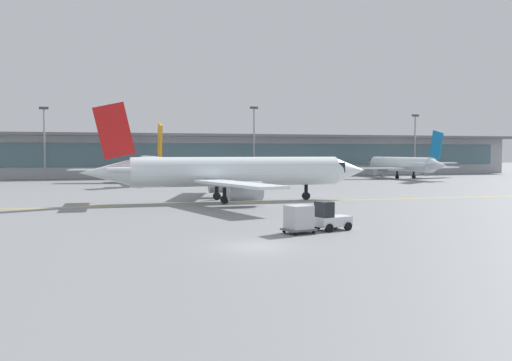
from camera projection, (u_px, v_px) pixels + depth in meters
The scene contains 11 objects.
ground_plane at pixel (257, 246), 31.85m from camera, with size 400.00×400.00×0.00m, color gray.
taxiway_centreline_stripe at pixel (242, 203), 58.89m from camera, with size 110.00×0.36×0.01m, color yellow.
terminal_concourse at pixel (144, 155), 119.73m from camera, with size 192.78×11.00×9.60m.
gate_airplane_1 at pixel (151, 165), 100.09m from camera, with size 29.49×31.70×10.51m.
gate_airplane_2 at pixel (402, 164), 113.16m from camera, with size 27.44×29.47×9.77m.
taxiing_regional_jet at pixel (234, 172), 60.53m from camera, with size 33.02×30.78×10.96m.
baggage_tug at pixel (330, 218), 38.28m from camera, with size 2.87×2.15×2.10m.
cargo_dolly_lead at pixel (299, 218), 36.88m from camera, with size 2.44×2.08×1.94m.
apron_light_mast_1 at pixel (44, 140), 106.44m from camera, with size 1.80×0.36×14.54m.
apron_light_mast_2 at pixel (254, 139), 118.51m from camera, with size 1.80×0.36×15.59m.
apron_light_mast_3 at pixel (415, 142), 128.30m from camera, with size 1.80×0.36×14.54m.
Camera 1 is at (-8.69, -30.37, 5.64)m, focal length 37.55 mm.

